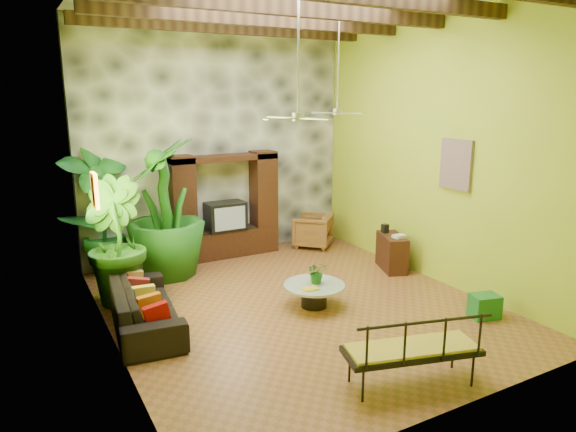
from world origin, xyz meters
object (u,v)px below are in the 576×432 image
ceiling_fan_back (338,101)px  tall_plant_a (100,210)px  ceiling_fan_front (298,103)px  tall_plant_c (164,209)px  tall_plant_b (113,241)px  green_bin (485,306)px  coffee_table (314,292)px  side_console (392,252)px  entertainment_center (225,214)px  wicker_armchair (313,231)px  sofa (144,306)px  iron_bench (416,348)px

ceiling_fan_back → tall_plant_a: (-4.20, 1.95, -2.06)m
ceiling_fan_front → ceiling_fan_back: 2.41m
tall_plant_c → ceiling_fan_back: bearing=-22.9°
tall_plant_a → tall_plant_b: tall_plant_a is taller
green_bin → ceiling_fan_front: bearing=149.6°
coffee_table → green_bin: 2.77m
side_console → ceiling_fan_back: bearing=173.3°
entertainment_center → tall_plant_c: size_ratio=0.88×
entertainment_center → tall_plant_b: bearing=-150.5°
wicker_armchair → green_bin: wicker_armchair is taller
sofa → side_console: (5.13, 0.26, 0.02)m
tall_plant_a → side_console: 5.89m
tall_plant_a → side_console: bearing=-25.5°
iron_bench → side_console: iron_bench is taller
ceiling_fan_back → coffee_table: ceiling_fan_back is taller
ceiling_fan_back → coffee_table: (-1.36, -1.42, -3.15)m
entertainment_center → tall_plant_a: (-2.60, 0.01, 0.38)m
ceiling_fan_back → wicker_armchair: (0.49, 1.62, -3.02)m
ceiling_fan_front → tall_plant_b: bearing=140.3°
tall_plant_c → ceiling_fan_front: bearing=-65.9°
sofa → iron_bench: (2.49, -3.30, 0.19)m
entertainment_center → side_console: (2.65, -2.49, -0.60)m
green_bin → side_console: bearing=84.7°
tall_plant_a → coffee_table: size_ratio=2.57×
tall_plant_b → ceiling_fan_front: bearing=-39.7°
sofa → iron_bench: size_ratio=1.31×
sofa → green_bin: sofa is taller
wicker_armchair → side_console: wicker_armchair is taller
ceiling_fan_back → tall_plant_a: size_ratio=0.69×
ceiling_fan_back → iron_bench: ceiling_fan_back is taller
entertainment_center → ceiling_fan_front: 4.30m
ceiling_fan_front → green_bin: size_ratio=4.23×
tall_plant_b → iron_bench: size_ratio=1.23×
wicker_armchair → tall_plant_a: tall_plant_a is taller
ceiling_fan_back → wicker_armchair: 3.46m
sofa → tall_plant_b: (-0.17, 1.25, 0.75)m
wicker_armchair → tall_plant_c: bearing=-39.6°
ceiling_fan_back → tall_plant_b: 4.86m
side_console → green_bin: 2.59m
tall_plant_a → coffee_table: (2.83, -3.37, -1.08)m
ceiling_fan_front → green_bin: (2.61, -1.53, -3.21)m
green_bin → tall_plant_b: bearing=144.8°
tall_plant_c → coffee_table: size_ratio=2.61×
tall_plant_a → entertainment_center: bearing=-0.3°
ceiling_fan_front → wicker_armchair: bearing=54.6°
entertainment_center → green_bin: bearing=-64.6°
ceiling_fan_front → sofa: 3.90m
tall_plant_b → side_console: 5.44m
entertainment_center → tall_plant_c: bearing=-157.4°
tall_plant_a → ceiling_fan_back: bearing=-24.9°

